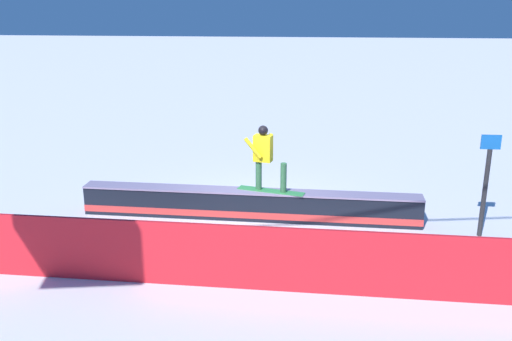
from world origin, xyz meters
The scene contains 5 objects.
ground_plane centered at (0.00, 0.00, 0.00)m, with size 120.00×120.00×0.00m, color white.
grind_box centered at (0.00, 0.00, 0.32)m, with size 7.79×0.71×0.70m.
snowboarder centered at (-0.36, -0.02, 1.52)m, with size 1.57×0.64×1.51m.
safety_fence centered at (0.00, 3.24, 0.60)m, with size 12.49×0.06×1.19m, color red.
trail_marker centered at (-5.03, 0.50, 1.19)m, with size 0.40×0.10×2.23m.
Camera 1 is at (-1.27, 12.07, 4.94)m, focal length 39.55 mm.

